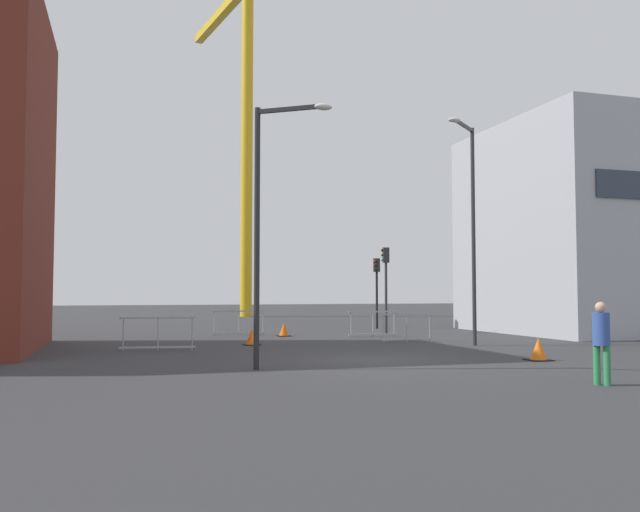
{
  "coord_description": "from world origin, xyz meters",
  "views": [
    {
      "loc": [
        -6.71,
        -17.17,
        1.89
      ],
      "look_at": [
        0.0,
        5.13,
        3.16
      ],
      "focal_mm": 36.96,
      "sensor_mm": 36.0,
      "label": 1
    }
  ],
  "objects_px": {
    "streetlamp_short": "(267,210)",
    "pedestrian_walking": "(601,337)",
    "traffic_light_near": "(386,275)",
    "traffic_cone_orange": "(284,330)",
    "streetlamp_tall": "(471,215)",
    "traffic_light_far": "(377,281)",
    "construction_crane": "(245,92)",
    "traffic_cone_striped": "(252,337)",
    "traffic_cone_on_verge": "(539,350)"
  },
  "relations": [
    {
      "from": "construction_crane",
      "to": "traffic_cone_orange",
      "type": "xyz_separation_m",
      "value": [
        -2.34,
        -22.89,
        -17.29
      ]
    },
    {
      "from": "traffic_light_near",
      "to": "traffic_cone_orange",
      "type": "xyz_separation_m",
      "value": [
        -5.02,
        -0.78,
        -2.38
      ]
    },
    {
      "from": "traffic_cone_orange",
      "to": "traffic_cone_on_verge",
      "type": "relative_size",
      "value": 0.93
    },
    {
      "from": "pedestrian_walking",
      "to": "traffic_cone_orange",
      "type": "bearing_deg",
      "value": 99.45
    },
    {
      "from": "pedestrian_walking",
      "to": "traffic_cone_on_verge",
      "type": "bearing_deg",
      "value": 69.54
    },
    {
      "from": "construction_crane",
      "to": "traffic_light_near",
      "type": "relative_size",
      "value": 6.74
    },
    {
      "from": "traffic_cone_striped",
      "to": "traffic_cone_on_verge",
      "type": "bearing_deg",
      "value": -48.76
    },
    {
      "from": "construction_crane",
      "to": "streetlamp_tall",
      "type": "height_order",
      "value": "construction_crane"
    },
    {
      "from": "pedestrian_walking",
      "to": "streetlamp_short",
      "type": "bearing_deg",
      "value": 142.7
    },
    {
      "from": "construction_crane",
      "to": "streetlamp_tall",
      "type": "relative_size",
      "value": 3.42
    },
    {
      "from": "streetlamp_short",
      "to": "traffic_light_far",
      "type": "distance_m",
      "value": 18.46
    },
    {
      "from": "construction_crane",
      "to": "traffic_light_near",
      "type": "xyz_separation_m",
      "value": [
        2.68,
        -22.11,
        -14.91
      ]
    },
    {
      "from": "traffic_light_far",
      "to": "traffic_cone_orange",
      "type": "xyz_separation_m",
      "value": [
        -5.95,
        -4.26,
        -2.18
      ]
    },
    {
      "from": "traffic_cone_striped",
      "to": "construction_crane",
      "type": "bearing_deg",
      "value": 80.5
    },
    {
      "from": "streetlamp_tall",
      "to": "traffic_cone_on_verge",
      "type": "bearing_deg",
      "value": -98.55
    },
    {
      "from": "streetlamp_short",
      "to": "traffic_cone_orange",
      "type": "height_order",
      "value": "streetlamp_short"
    },
    {
      "from": "traffic_light_far",
      "to": "pedestrian_walking",
      "type": "distance_m",
      "value": 20.78
    },
    {
      "from": "traffic_light_near",
      "to": "traffic_cone_striped",
      "type": "xyz_separation_m",
      "value": [
        -7.21,
        -4.96,
        -2.38
      ]
    },
    {
      "from": "traffic_light_near",
      "to": "traffic_cone_orange",
      "type": "distance_m",
      "value": 5.61
    },
    {
      "from": "pedestrian_walking",
      "to": "streetlamp_tall",
      "type": "bearing_deg",
      "value": 75.54
    },
    {
      "from": "traffic_cone_striped",
      "to": "traffic_light_far",
      "type": "bearing_deg",
      "value": 46.02
    },
    {
      "from": "streetlamp_tall",
      "to": "traffic_light_far",
      "type": "bearing_deg",
      "value": 85.73
    },
    {
      "from": "streetlamp_tall",
      "to": "pedestrian_walking",
      "type": "height_order",
      "value": "streetlamp_tall"
    },
    {
      "from": "streetlamp_tall",
      "to": "traffic_light_far",
      "type": "distance_m",
      "value": 11.33
    },
    {
      "from": "streetlamp_short",
      "to": "traffic_light_near",
      "type": "xyz_separation_m",
      "value": [
        8.28,
        12.45,
        -1.25
      ]
    },
    {
      "from": "streetlamp_tall",
      "to": "traffic_cone_striped",
      "type": "xyz_separation_m",
      "value": [
        -7.31,
        2.66,
        -4.32
      ]
    },
    {
      "from": "streetlamp_short",
      "to": "traffic_cone_on_verge",
      "type": "xyz_separation_m",
      "value": [
        7.65,
        -0.01,
        -3.6
      ]
    },
    {
      "from": "traffic_cone_orange",
      "to": "traffic_cone_striped",
      "type": "distance_m",
      "value": 4.72
    },
    {
      "from": "streetlamp_tall",
      "to": "streetlamp_short",
      "type": "height_order",
      "value": "streetlamp_tall"
    },
    {
      "from": "pedestrian_walking",
      "to": "traffic_cone_orange",
      "type": "height_order",
      "value": "pedestrian_walking"
    },
    {
      "from": "streetlamp_tall",
      "to": "traffic_cone_orange",
      "type": "height_order",
      "value": "streetlamp_tall"
    },
    {
      "from": "construction_crane",
      "to": "traffic_cone_orange",
      "type": "height_order",
      "value": "construction_crane"
    },
    {
      "from": "streetlamp_tall",
      "to": "traffic_light_near",
      "type": "relative_size",
      "value": 1.97
    },
    {
      "from": "streetlamp_tall",
      "to": "traffic_light_near",
      "type": "distance_m",
      "value": 7.86
    },
    {
      "from": "construction_crane",
      "to": "traffic_light_near",
      "type": "distance_m",
      "value": 26.8
    },
    {
      "from": "traffic_light_near",
      "to": "traffic_cone_striped",
      "type": "distance_m",
      "value": 9.07
    },
    {
      "from": "streetlamp_short",
      "to": "traffic_cone_striped",
      "type": "height_order",
      "value": "streetlamp_short"
    },
    {
      "from": "traffic_light_near",
      "to": "traffic_cone_on_verge",
      "type": "height_order",
      "value": "traffic_light_near"
    },
    {
      "from": "traffic_light_far",
      "to": "traffic_cone_orange",
      "type": "distance_m",
      "value": 7.63
    },
    {
      "from": "streetlamp_short",
      "to": "pedestrian_walking",
      "type": "relative_size",
      "value": 3.83
    },
    {
      "from": "traffic_light_far",
      "to": "traffic_cone_striped",
      "type": "distance_m",
      "value": 11.92
    },
    {
      "from": "traffic_cone_on_verge",
      "to": "streetlamp_short",
      "type": "bearing_deg",
      "value": 179.92
    },
    {
      "from": "pedestrian_walking",
      "to": "traffic_cone_on_verge",
      "type": "height_order",
      "value": "pedestrian_walking"
    },
    {
      "from": "streetlamp_short",
      "to": "streetlamp_tall",
      "type": "bearing_deg",
      "value": 30.02
    },
    {
      "from": "construction_crane",
      "to": "traffic_cone_striped",
      "type": "bearing_deg",
      "value": -99.5
    },
    {
      "from": "traffic_light_far",
      "to": "construction_crane",
      "type": "bearing_deg",
      "value": 100.97
    },
    {
      "from": "streetlamp_tall",
      "to": "traffic_light_near",
      "type": "height_order",
      "value": "streetlamp_tall"
    },
    {
      "from": "streetlamp_tall",
      "to": "traffic_cone_orange",
      "type": "xyz_separation_m",
      "value": [
        -5.12,
        6.83,
        -4.33
      ]
    },
    {
      "from": "pedestrian_walking",
      "to": "traffic_cone_striped",
      "type": "relative_size",
      "value": 2.88
    },
    {
      "from": "streetlamp_short",
      "to": "traffic_cone_on_verge",
      "type": "relative_size",
      "value": 10.36
    }
  ]
}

